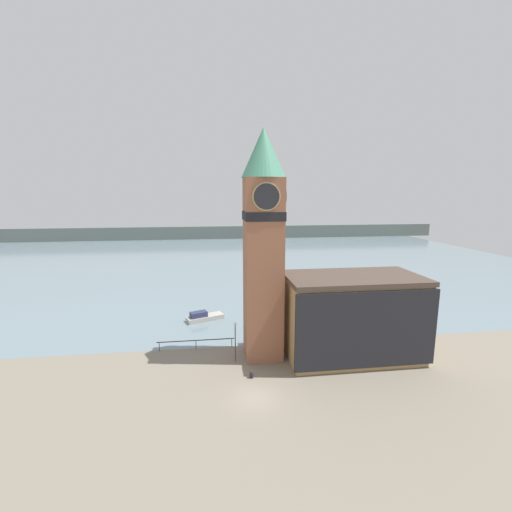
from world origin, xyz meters
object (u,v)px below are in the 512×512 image
Objects in this scene: mooring_bollard_near at (251,375)px; boat_near at (203,317)px; clock_tower at (263,241)px; lamp_post at (235,335)px; pier_building at (352,316)px.

boat_near is at bearing 106.67° from mooring_bollard_near.
clock_tower reaches higher than lamp_post.
clock_tower is 12.60m from pier_building.
boat_near is 13.34m from lamp_post.
pier_building reaches higher than boat_near.
pier_building is at bearing -1.51° from lamp_post.
pier_building is at bearing 15.91° from mooring_bollard_near.
boat_near is at bearing 141.30° from pier_building.
boat_near is 16.87m from mooring_bollard_near.
lamp_post is (-1.27, 3.56, 2.62)m from mooring_bollard_near.
lamp_post is (3.57, -12.61, 2.48)m from boat_near.
mooring_bollard_near is (4.84, -16.16, -0.13)m from boat_near.
pier_building reaches higher than lamp_post.
lamp_post is at bearing -163.25° from clock_tower.
clock_tower is 13.23m from mooring_bollard_near.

